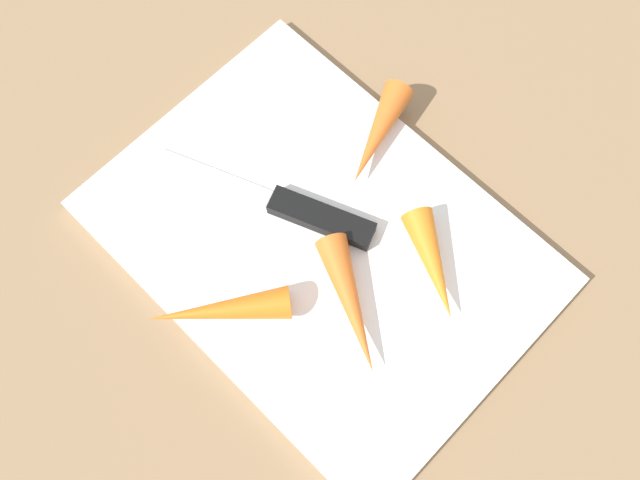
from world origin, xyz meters
name	(u,v)px	position (x,y,z in m)	size (l,w,h in m)	color
ground_plane	(320,245)	(0.00, 0.00, 0.00)	(1.40, 1.40, 0.00)	#8C6D4C
cutting_board	(320,242)	(0.00, 0.00, 0.01)	(0.36, 0.26, 0.01)	white
knife	(307,213)	(0.02, -0.01, 0.02)	(0.19, 0.09, 0.01)	#B7B7BC
carrot_shortest	(433,265)	(-0.08, -0.04, 0.03)	(0.03, 0.03, 0.09)	orange
carrot_long	(219,310)	(0.01, 0.10, 0.03)	(0.03, 0.03, 0.11)	orange
carrot_short	(377,135)	(0.03, -0.10, 0.03)	(0.03, 0.03, 0.10)	orange
carrot_longest	(351,304)	(-0.06, 0.02, 0.03)	(0.03, 0.03, 0.11)	orange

